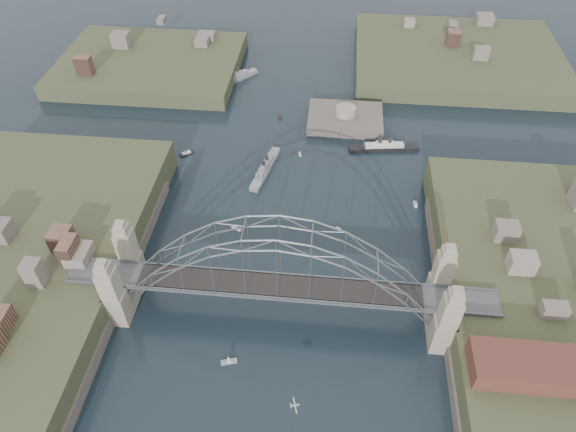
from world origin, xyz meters
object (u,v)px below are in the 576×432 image
Objects in this scene: bridge at (279,273)px; naval_cruiser_near at (265,168)px; fort_island at (345,124)px; wharf_shed at (532,367)px; naval_cruiser_far at (236,78)px; ocean_liner at (384,147)px.

bridge is 47.41m from naval_cruiser_near.
bridge is 3.82× the size of fort_island.
fort_island is 32.43m from naval_cruiser_near.
fort_island is 90.48m from wharf_shed.
naval_cruiser_near is (-20.80, -24.85, 1.20)m from fort_island.
naval_cruiser_far reaches higher than naval_cruiser_near.
naval_cruiser_near is (-8.80, 45.15, -11.46)m from bridge.
fort_island is 1.10× the size of wharf_shed.
naval_cruiser_near is at bearing -158.48° from ocean_liner.
naval_cruiser_far is (-36.81, 21.53, 1.24)m from fort_island.
ocean_liner is at bearing 68.12° from bridge.
fort_island is 1.11× the size of ocean_liner.
naval_cruiser_far is at bearing 123.11° from wharf_shed.
bridge is 5.84× the size of naval_cruiser_far.
naval_cruiser_far is at bearing 109.05° from naval_cruiser_near.
wharf_shed is 1.01× the size of ocean_liner.
ocean_liner is at bearing -35.11° from naval_cruiser_far.
naval_cruiser_near is at bearing 101.03° from bridge.
wharf_shed is 1.39× the size of naval_cruiser_far.
wharf_shed is at bearing -48.25° from naval_cruiser_near.
ocean_liner is at bearing -47.49° from fort_island.
wharf_shed reaches higher than fort_island.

